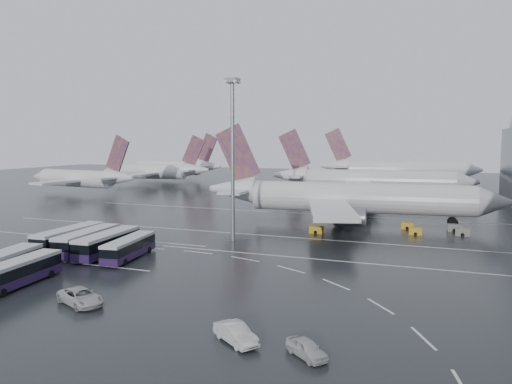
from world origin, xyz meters
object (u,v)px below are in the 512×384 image
(bus_row_near_d, at_px, (129,247))
(bus_row_near_b, at_px, (87,240))
(van_curve_a, at_px, (81,297))
(gse_cart_belly_b, at_px, (455,228))
(jet_remote_mid, at_px, (157,172))
(gse_cart_belly_d, at_px, (463,232))
(gse_cart_belly_a, at_px, (416,231))
(airliner_gate_b, at_px, (368,181))
(airliner_gate_c, at_px, (397,170))
(jet_remote_far, at_px, (175,168))
(airliner_main, at_px, (345,198))
(bus_row_far_c, at_px, (18,272))
(floodlight_mast, at_px, (233,140))
(gse_cart_belly_c, at_px, (316,230))
(bus_row_near_a, at_px, (69,238))
(van_curve_c, at_px, (236,333))
(jet_remote_west, at_px, (83,179))
(gse_cart_belly_e, at_px, (407,226))
(bus_row_near_c, at_px, (108,243))
(van_curve_b, at_px, (307,348))

(bus_row_near_d, bearing_deg, bus_row_near_b, 74.23)
(van_curve_a, relative_size, gse_cart_belly_b, 2.39)
(jet_remote_mid, distance_m, gse_cart_belly_d, 125.70)
(bus_row_near_d, distance_m, gse_cart_belly_a, 49.96)
(airliner_gate_b, height_order, bus_row_near_d, airliner_gate_b)
(gse_cart_belly_b, xyz_separation_m, gse_cart_belly_d, (1.17, -3.82, -0.02))
(airliner_gate_c, relative_size, jet_remote_far, 1.34)
(jet_remote_far, bearing_deg, van_curve_a, 118.87)
(airliner_gate_c, bearing_deg, airliner_main, -101.66)
(bus_row_far_c, relative_size, floodlight_mast, 0.47)
(jet_remote_far, height_order, gse_cart_belly_b, jet_remote_far)
(gse_cart_belly_a, height_order, gse_cart_belly_c, gse_cart_belly_c)
(gse_cart_belly_c, bearing_deg, jet_remote_mid, 136.87)
(gse_cart_belly_b, bearing_deg, bus_row_near_a, -146.10)
(bus_row_near_d, xyz_separation_m, gse_cart_belly_a, (37.24, 33.29, -1.02))
(bus_row_far_c, relative_size, van_curve_c, 2.55)
(jet_remote_west, bearing_deg, gse_cart_belly_c, 161.76)
(bus_row_near_d, bearing_deg, gse_cart_belly_e, -50.65)
(bus_row_near_d, height_order, gse_cart_belly_b, bus_row_near_d)
(airliner_gate_b, bearing_deg, van_curve_a, -102.84)
(bus_row_near_c, xyz_separation_m, floodlight_mast, (12.96, 16.37, 15.09))
(airliner_main, height_order, gse_cart_belly_d, airliner_main)
(bus_row_near_c, distance_m, gse_cart_belly_e, 54.97)
(airliner_gate_b, relative_size, gse_cart_belly_d, 24.02)
(bus_row_near_c, bearing_deg, gse_cart_belly_e, -50.18)
(jet_remote_far, distance_m, gse_cart_belly_d, 142.27)
(bus_row_near_b, distance_m, bus_row_near_d, 8.25)
(bus_row_far_c, xyz_separation_m, floodlight_mast, (12.77, 33.02, 15.24))
(gse_cart_belly_d, bearing_deg, gse_cart_belly_c, -164.56)
(gse_cart_belly_b, distance_m, gse_cart_belly_e, 8.42)
(jet_remote_west, xyz_separation_m, bus_row_near_a, (51.89, -65.25, -2.88))
(jet_remote_far, distance_m, floodlight_mast, 131.50)
(airliner_gate_c, bearing_deg, bus_row_near_c, -112.53)
(van_curve_a, height_order, gse_cart_belly_e, van_curve_a)
(jet_remote_mid, xyz_separation_m, bus_row_near_a, (48.24, -102.29, -2.97))
(jet_remote_west, height_order, bus_row_near_a, jet_remote_west)
(van_curve_b, distance_m, van_curve_c, 6.28)
(airliner_gate_c, xyz_separation_m, gse_cart_belly_b, (19.45, -99.98, -4.70))
(van_curve_c, distance_m, gse_cart_belly_c, 50.67)
(airliner_gate_c, distance_m, jet_remote_west, 114.08)
(jet_remote_far, xyz_separation_m, van_curve_a, (72.22, -144.04, -4.24))
(van_curve_b, xyz_separation_m, floodlight_mast, (-23.42, 39.59, 16.21))
(jet_remote_west, height_order, gse_cart_belly_d, jet_remote_west)
(airliner_gate_c, distance_m, van_curve_c, 161.05)
(airliner_gate_c, height_order, gse_cart_belly_d, airliner_gate_c)
(airliner_main, height_order, van_curve_a, airliner_main)
(gse_cart_belly_d, height_order, gse_cart_belly_e, gse_cart_belly_d)
(airliner_main, relative_size, van_curve_b, 14.60)
(bus_row_near_c, relative_size, gse_cart_belly_e, 6.01)
(airliner_main, distance_m, bus_row_near_a, 52.76)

